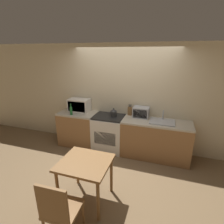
{
  "coord_description": "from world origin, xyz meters",
  "views": [
    {
      "loc": [
        1.03,
        -3.12,
        2.39
      ],
      "look_at": [
        -0.18,
        0.57,
        1.05
      ],
      "focal_mm": 28.0,
      "sensor_mm": 36.0,
      "label": 1
    }
  ],
  "objects": [
    {
      "name": "ground_plane",
      "position": [
        0.0,
        0.0,
        0.0
      ],
      "size": [
        16.0,
        16.0,
        0.0
      ],
      "primitive_type": "plane",
      "color": "brown"
    },
    {
      "name": "stove_range",
      "position": [
        -0.3,
        0.67,
        0.45
      ],
      "size": [
        0.75,
        0.62,
        0.9
      ],
      "color": "silver",
      "rests_on": "ground_plane"
    },
    {
      "name": "dining_chair",
      "position": [
        -0.13,
        -1.74,
        0.52
      ],
      "size": [
        0.45,
        0.45,
        0.95
      ],
      "rotation": [
        0.0,
        0.0,
        0.04
      ],
      "color": "brown",
      "rests_on": "ground_plane"
    },
    {
      "name": "dining_table",
      "position": [
        -0.11,
        -1.02,
        0.64
      ],
      "size": [
        0.8,
        0.72,
        0.75
      ],
      "color": "brown",
      "rests_on": "ground_plane"
    },
    {
      "name": "knife_block",
      "position": [
        0.18,
        0.9,
        1.01
      ],
      "size": [
        0.1,
        0.06,
        0.28
      ],
      "color": "brown",
      "rests_on": "counter_right_run"
    },
    {
      "name": "counter_left_run",
      "position": [
        -1.15,
        0.67,
        0.45
      ],
      "size": [
        0.96,
        0.62,
        0.9
      ],
      "color": "olive",
      "rests_on": "ground_plane"
    },
    {
      "name": "sink_basin",
      "position": [
        0.97,
        0.67,
        0.91
      ],
      "size": [
        0.55,
        0.41,
        0.24
      ],
      "color": "#ADAFB5",
      "rests_on": "counter_right_run"
    },
    {
      "name": "wall_back",
      "position": [
        0.0,
        1.01,
        1.3
      ],
      "size": [
        10.0,
        0.06,
        2.6
      ],
      "color": "beige",
      "rests_on": "ground_plane"
    },
    {
      "name": "toaster_oven",
      "position": [
        0.46,
        0.83,
        1.03
      ],
      "size": [
        0.37,
        0.26,
        0.26
      ],
      "color": "#ADAFB5",
      "rests_on": "counter_right_run"
    },
    {
      "name": "kettle",
      "position": [
        -0.18,
        0.71,
        0.99
      ],
      "size": [
        0.16,
        0.16,
        0.21
      ],
      "color": "#2D2D2D",
      "rests_on": "stove_range"
    },
    {
      "name": "counter_right_run",
      "position": [
        0.86,
        0.67,
        0.45
      ],
      "size": [
        1.56,
        0.62,
        0.9
      ],
      "color": "olive",
      "rests_on": "ground_plane"
    },
    {
      "name": "bottle",
      "position": [
        -1.22,
        0.47,
        1.01
      ],
      "size": [
        0.06,
        0.06,
        0.29
      ],
      "color": "#1E662D",
      "rests_on": "counter_left_run"
    },
    {
      "name": "microwave",
      "position": [
        -1.16,
        0.79,
        1.06
      ],
      "size": [
        0.55,
        0.33,
        0.33
      ],
      "color": "silver",
      "rests_on": "counter_left_run"
    }
  ]
}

